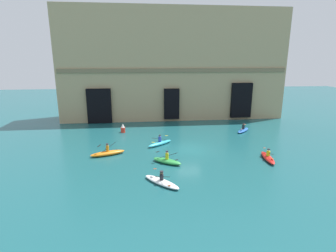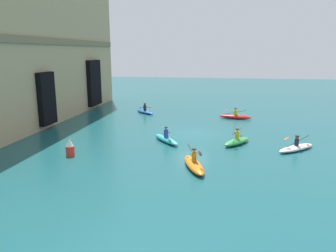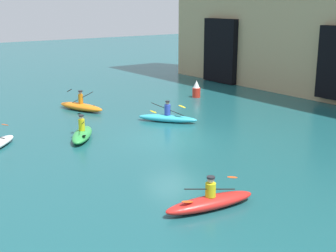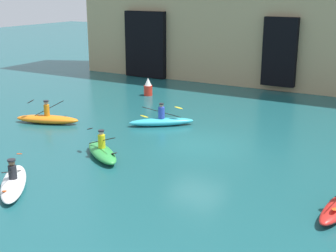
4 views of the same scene
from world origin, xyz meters
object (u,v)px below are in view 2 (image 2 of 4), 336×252
Objects in this scene: kayak_green at (237,141)px; kayak_red at (235,116)px; marker_buoy at (70,148)px; kayak_orange at (194,164)px; kayak_cyan at (166,139)px; kayak_blue at (145,111)px; kayak_white at (296,147)px.

kayak_red is at bearing -145.26° from kayak_green.
marker_buoy is (-14.24, 11.09, 0.30)m from kayak_red.
kayak_orange is at bearing -92.28° from kayak_red.
kayak_cyan is (-9.86, 5.45, 0.00)m from kayak_red.
kayak_blue is (11.34, 4.41, -0.03)m from kayak_cyan.
kayak_orange is 18.16m from kayak_blue.
kayak_blue is (11.92, 13.72, 0.01)m from kayak_white.
kayak_cyan is 6.00m from kayak_orange.
kayak_orange reaches higher than marker_buoy.
kayak_red is 1.21× the size of kayak_blue.
marker_buoy reaches higher than kayak_white.
marker_buoy is at bearing -90.45° from kayak_cyan.
kayak_red is at bearing 34.13° from kayak_blue.
kayak_orange is (-5.40, -2.61, 0.00)m from kayak_cyan.
kayak_green reaches higher than kayak_blue.
kayak_cyan is 0.88× the size of kayak_orange.
kayak_white is at bearing -61.43° from kayak_red.
kayak_white is (-10.43, -3.87, -0.04)m from kayak_red.
kayak_orange reaches higher than kayak_red.
kayak_red is 1.16× the size of kayak_green.
kayak_cyan is 2.57× the size of marker_buoy.
kayak_red is 11.26m from kayak_cyan.
kayak_green is 11.88m from marker_buoy.
kayak_cyan is at bearing -26.07° from kayak_blue.
kayak_blue is (16.74, 7.02, -0.03)m from kayak_orange.
kayak_blue is 2.30× the size of marker_buoy.
kayak_orange is at bearing -97.03° from marker_buoy.
kayak_cyan is at bearing -110.68° from kayak_red.
kayak_white is at bearing 1.72° from kayak_blue.
kayak_orange is at bearing 173.53° from kayak_white.
kayak_red is 2.79× the size of marker_buoy.
kayak_blue is at bearing -177.26° from kayak_orange.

